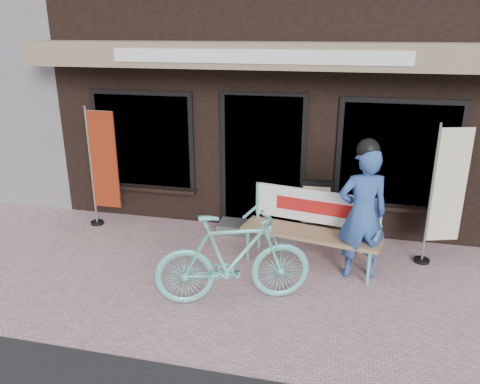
% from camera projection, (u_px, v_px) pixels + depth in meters
% --- Properties ---
extents(ground, '(70.00, 70.00, 0.00)m').
position_uv_depth(ground, '(232.00, 289.00, 5.88)').
color(ground, '#C1939A').
rests_on(ground, ground).
extents(storefront, '(7.00, 6.77, 6.00)m').
position_uv_depth(storefront, '(291.00, 34.00, 9.46)').
color(storefront, black).
rests_on(storefront, ground).
extents(bench, '(1.93, 0.83, 1.01)m').
position_uv_depth(bench, '(313.00, 222.00, 6.38)').
color(bench, '#62C0B8').
rests_on(bench, ground).
extents(person, '(0.73, 0.58, 1.85)m').
position_uv_depth(person, '(362.00, 211.00, 5.91)').
color(person, '#2B4E95').
rests_on(person, ground).
extents(bicycle, '(1.92, 1.14, 1.11)m').
position_uv_depth(bicycle, '(233.00, 259.00, 5.45)').
color(bicycle, '#62C0B8').
rests_on(bicycle, ground).
extents(nobori_red, '(0.58, 0.22, 1.97)m').
position_uv_depth(nobori_red, '(102.00, 166.00, 7.46)').
color(nobori_red, gray).
rests_on(nobori_red, ground).
extents(nobori_cream, '(0.58, 0.29, 1.97)m').
position_uv_depth(nobori_cream, '(445.00, 193.00, 6.24)').
color(nobori_cream, gray).
rests_on(nobori_cream, ground).
extents(menu_stand, '(0.48, 0.12, 0.95)m').
position_uv_depth(menu_stand, '(316.00, 210.00, 7.12)').
color(menu_stand, black).
rests_on(menu_stand, ground).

